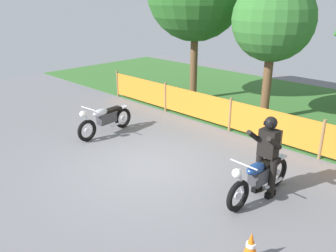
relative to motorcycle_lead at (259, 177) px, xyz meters
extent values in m
cube|color=slate|center=(-2.59, -0.61, -0.47)|extent=(24.00, 24.00, 0.02)
cube|color=#386B2D|center=(-2.59, 6.37, -0.46)|extent=(24.00, 7.42, 0.01)
cylinder|color=olive|center=(-8.07, 2.66, 0.06)|extent=(0.08, 0.08, 1.05)
cylinder|color=olive|center=(-5.33, 2.66, 0.06)|extent=(0.08, 0.08, 1.05)
cylinder|color=olive|center=(-2.59, 2.66, 0.06)|extent=(0.08, 0.08, 1.05)
cylinder|color=olive|center=(0.15, 2.66, 0.06)|extent=(0.08, 0.08, 1.05)
cube|color=orange|center=(-6.70, 2.66, 0.08)|extent=(2.66, 0.02, 0.85)
cube|color=orange|center=(-3.96, 2.66, 0.08)|extent=(2.66, 0.02, 0.85)
cube|color=orange|center=(-1.22, 2.66, 0.08)|extent=(2.66, 0.02, 0.85)
cylinder|color=brown|center=(-5.66, 4.52, 0.92)|extent=(0.28, 0.28, 2.78)
cylinder|color=brown|center=(-2.38, 4.30, 0.69)|extent=(0.28, 0.28, 2.31)
sphere|color=#33702D|center=(-2.38, 4.30, 2.72)|extent=(2.50, 2.50, 2.50)
torus|color=black|center=(-0.04, -0.68, -0.15)|extent=(0.14, 0.64, 0.64)
cylinder|color=silver|center=(-0.04, -0.68, -0.15)|extent=(0.07, 0.14, 0.14)
torus|color=black|center=(0.03, 0.71, -0.15)|extent=(0.14, 0.64, 0.64)
cylinder|color=silver|center=(0.03, 0.71, -0.15)|extent=(0.07, 0.14, 0.14)
cube|color=#38383D|center=(0.00, 0.06, 0.03)|extent=(0.27, 0.61, 0.32)
ellipsoid|color=navy|center=(-0.01, -0.16, 0.25)|extent=(0.26, 0.53, 0.22)
cube|color=black|center=(0.01, 0.31, 0.22)|extent=(0.25, 0.57, 0.10)
cube|color=silver|center=(0.03, 0.71, 0.20)|extent=(0.18, 0.36, 0.04)
cylinder|color=silver|center=(-0.03, -0.62, 0.14)|extent=(0.07, 0.23, 0.56)
sphere|color=white|center=(-0.04, -0.78, 0.37)|extent=(0.19, 0.19, 0.18)
cylinder|color=silver|center=(-0.03, -0.58, 0.48)|extent=(0.60, 0.06, 0.03)
cylinder|color=silver|center=(0.15, 0.35, -0.21)|extent=(0.10, 0.55, 0.07)
torus|color=black|center=(-4.98, -0.79, -0.15)|extent=(0.17, 0.64, 0.63)
cylinder|color=silver|center=(-4.98, -0.79, -0.15)|extent=(0.07, 0.14, 0.14)
torus|color=black|center=(-5.11, 0.58, -0.15)|extent=(0.17, 0.64, 0.63)
cylinder|color=silver|center=(-5.11, 0.58, -0.15)|extent=(0.07, 0.14, 0.14)
cube|color=#38383D|center=(-5.05, -0.06, 0.03)|extent=(0.29, 0.61, 0.32)
ellipsoid|color=#B7B7C1|center=(-5.03, -0.28, 0.24)|extent=(0.28, 0.53, 0.22)
cube|color=black|center=(-5.07, 0.19, 0.22)|extent=(0.27, 0.57, 0.10)
cube|color=silver|center=(-5.11, 0.58, 0.20)|extent=(0.19, 0.37, 0.04)
cylinder|color=silver|center=(-4.99, -0.74, 0.14)|extent=(0.08, 0.23, 0.56)
sphere|color=white|center=(-4.97, -0.89, 0.36)|extent=(0.19, 0.19, 0.18)
cylinder|color=silver|center=(-4.99, -0.70, 0.47)|extent=(0.59, 0.09, 0.03)
cylinder|color=silver|center=(-4.94, 0.25, -0.21)|extent=(0.12, 0.55, 0.07)
cylinder|color=black|center=(0.17, 0.20, -0.03)|extent=(0.16, 0.16, 0.86)
cube|color=black|center=(0.17, 0.20, -0.40)|extent=(0.12, 0.27, 0.12)
cylinder|color=black|center=(-0.15, 0.22, -0.03)|extent=(0.16, 0.16, 0.86)
cube|color=black|center=(-0.15, 0.22, -0.40)|extent=(0.12, 0.27, 0.12)
cube|color=black|center=(0.01, 0.21, 0.68)|extent=(0.37, 0.26, 0.56)
cylinder|color=black|center=(0.22, 0.02, 0.80)|extent=(0.12, 0.49, 0.38)
cylinder|color=black|center=(-0.22, 0.04, 0.80)|extent=(0.12, 0.49, 0.38)
sphere|color=black|center=(0.01, 0.21, 1.10)|extent=(0.26, 0.26, 0.25)
cube|color=black|center=(0.00, 0.11, 1.10)|extent=(0.18, 0.04, 0.08)
cube|color=brown|center=(0.02, 0.38, 0.72)|extent=(0.29, 0.17, 0.40)
cone|color=orange|center=(0.88, -1.68, -0.18)|extent=(0.26, 0.26, 0.50)
cylinder|color=white|center=(0.88, -1.68, -0.16)|extent=(0.15, 0.15, 0.06)
camera|label=1|loc=(3.01, -5.63, 3.39)|focal=37.12mm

